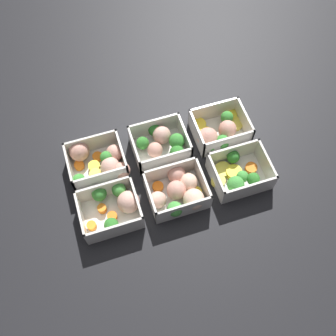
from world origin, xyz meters
TOP-DOWN VIEW (x-y plane):
  - ground_plane at (0.00, 0.00)m, footprint 4.00×4.00m
  - container_near_left at (-0.15, -0.06)m, footprint 0.14×0.12m
  - container_near_center at (-0.01, -0.07)m, footprint 0.13×0.11m
  - container_near_right at (0.15, -0.06)m, footprint 0.14×0.14m
  - container_far_left at (-0.15, 0.07)m, footprint 0.14×0.11m
  - container_far_center at (-0.01, 0.07)m, footprint 0.14×0.13m
  - container_far_right at (0.14, 0.06)m, footprint 0.14×0.11m

SIDE VIEW (x-z plane):
  - ground_plane at x=0.00m, z-range 0.00..0.00m
  - container_far_left at x=-0.15m, z-range -0.01..0.05m
  - container_near_left at x=-0.15m, z-range -0.01..0.05m
  - container_near_right at x=0.15m, z-range -0.01..0.05m
  - container_far_center at x=-0.01m, z-range -0.01..0.05m
  - container_near_center at x=-0.01m, z-range 0.00..0.05m
  - container_far_right at x=0.14m, z-range 0.00..0.06m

